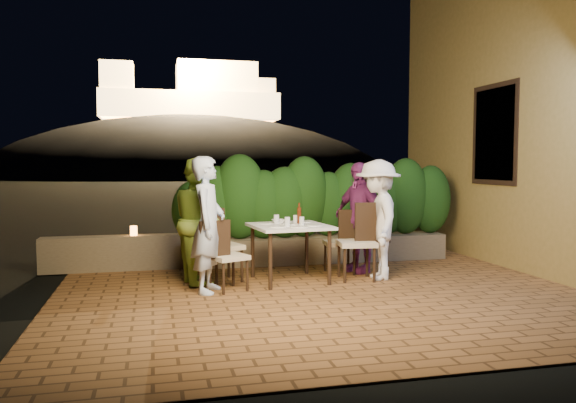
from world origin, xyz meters
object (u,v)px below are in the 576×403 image
object	(u,v)px
chair_left_back	(223,245)
diner_green	(199,221)
chair_right_front	(356,241)
parapet_lamp	(134,231)
chair_right_back	(340,241)
chair_left_front	(228,255)
dining_table	(290,253)
diner_blue	(208,225)
diner_purple	(359,217)
diner_white	(378,220)
beer_bottle	(299,213)
bowl	(279,221)

from	to	relation	value
chair_left_back	diner_green	xyz separation A→B (m)	(-0.30, -0.00, 0.33)
chair_right_front	parapet_lamp	world-z (taller)	chair_right_front
chair_left_back	chair_right_front	bearing A→B (deg)	-30.23
chair_right_front	chair_right_back	distance (m)	0.51
chair_left_front	chair_right_front	size ratio (longest dim) A/B	0.84
dining_table	parapet_lamp	size ratio (longest dim) A/B	6.85
chair_left_back	chair_right_front	distance (m)	1.78
diner_blue	parapet_lamp	distance (m)	1.96
parapet_lamp	diner_green	bearing A→B (deg)	-53.02
diner_green	diner_purple	size ratio (longest dim) A/B	1.04
diner_blue	diner_white	bearing A→B (deg)	-65.07
chair_right_back	diner_blue	world-z (taller)	diner_blue
chair_right_front	diner_green	world-z (taller)	diner_green
beer_bottle	diner_white	size ratio (longest dim) A/B	0.18
beer_bottle	diner_white	world-z (taller)	diner_white
parapet_lamp	dining_table	bearing A→B (deg)	-33.35
chair_right_front	diner_white	size ratio (longest dim) A/B	0.64
diner_green	diner_white	bearing A→B (deg)	-107.66
diner_green	diner_white	xyz separation A→B (m)	(2.35, -0.32, -0.01)
chair_right_front	parapet_lamp	xyz separation A→B (m)	(-2.92, 1.46, 0.05)
bowl	diner_blue	xyz separation A→B (m)	(-1.01, -0.65, 0.05)
chair_right_back	dining_table	bearing A→B (deg)	30.50
diner_white	diner_purple	bearing A→B (deg)	-160.38
chair_left_front	diner_white	world-z (taller)	diner_white
chair_left_front	parapet_lamp	bearing A→B (deg)	102.08
diner_purple	beer_bottle	bearing A→B (deg)	-97.17
chair_left_front	chair_left_back	world-z (taller)	chair_left_back
bowl	chair_right_back	size ratio (longest dim) A/B	0.21
diner_purple	bowl	bearing A→B (deg)	-108.44
chair_left_back	parapet_lamp	bearing A→B (deg)	115.29
beer_bottle	diner_white	xyz separation A→B (m)	(1.03, -0.24, -0.09)
chair_left_back	chair_right_back	xyz separation A→B (m)	(1.68, 0.19, -0.04)
dining_table	bowl	size ratio (longest dim) A/B	5.15
diner_green	parapet_lamp	world-z (taller)	diner_green
chair_left_back	diner_white	xyz separation A→B (m)	(2.05, -0.32, 0.32)
chair_left_back	diner_green	bearing A→B (deg)	159.85
bowl	beer_bottle	bearing A→B (deg)	-35.24
dining_table	chair_left_front	world-z (taller)	chair_left_front
diner_blue	diner_white	xyz separation A→B (m)	(2.29, 0.24, -0.02)
chair_right_front	diner_white	world-z (taller)	diner_white
diner_purple	parapet_lamp	distance (m)	3.29
chair_right_back	diner_purple	distance (m)	0.45
parapet_lamp	chair_left_back	bearing A→B (deg)	-44.53
chair_right_front	diner_purple	bearing A→B (deg)	-106.30
beer_bottle	parapet_lamp	distance (m)	2.53
dining_table	chair_right_front	distance (m)	0.91
chair_right_front	diner_purple	xyz separation A→B (m)	(0.23, 0.52, 0.27)
chair_right_front	diner_green	xyz separation A→B (m)	(-2.05, 0.31, 0.30)
diner_blue	dining_table	bearing A→B (deg)	-52.24
diner_green	chair_left_front	bearing A→B (deg)	-159.89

